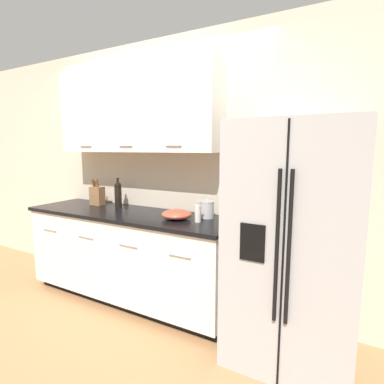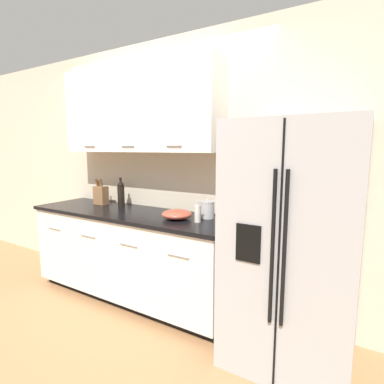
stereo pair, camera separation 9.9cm
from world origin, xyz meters
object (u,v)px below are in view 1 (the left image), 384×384
Objects in this scene: mixing_bowl at (177,214)px; steel_canister at (207,209)px; refrigerator at (295,243)px; soap_dispenser at (198,213)px; knife_block at (97,195)px; wine_bottle at (118,194)px.

steel_canister is at bearing 37.82° from mixing_bowl.
refrigerator is at bearing -15.15° from steel_canister.
mixing_bowl is (-0.22, 0.01, -0.03)m from soap_dispenser.
soap_dispenser is at bearing 177.01° from refrigerator.
soap_dispenser reaches higher than steel_canister.
knife_block reaches higher than mixing_bowl.
mixing_bowl is at bearing 177.25° from refrigerator.
refrigerator is at bearing -6.80° from wine_bottle.
knife_block is at bearing -179.14° from steel_canister.
soap_dispenser is at bearing -6.61° from knife_block.
steel_canister is at bearing 0.86° from knife_block.
soap_dispenser is at bearing -1.85° from mixing_bowl.
mixing_bowl is (-0.22, -0.17, -0.04)m from steel_canister.
soap_dispenser is 0.69× the size of mixing_bowl.
steel_canister is 0.63× the size of mixing_bowl.
wine_bottle reaches higher than knife_block.
soap_dispenser is 0.22m from mixing_bowl.
steel_canister reaches higher than mixing_bowl.
knife_block is 0.93× the size of wine_bottle.
refrigerator is 1.89m from wine_bottle.
wine_bottle is (0.29, 0.02, 0.04)m from knife_block.
knife_block is 1.35m from soap_dispenser.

